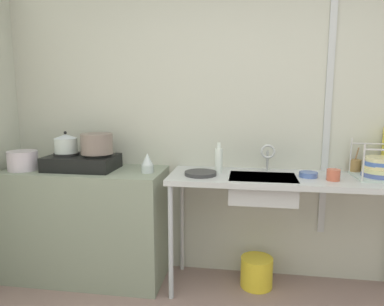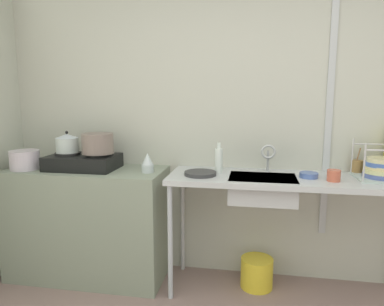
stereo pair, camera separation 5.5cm
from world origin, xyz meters
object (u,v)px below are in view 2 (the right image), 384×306
Objects in this scene: cup_by_rack at (334,176)px; small_bowl_on_drainboard at (309,175)px; pot_on_right_burner at (98,143)px; bucket_on_floor at (257,273)px; pot_on_left_burner at (67,143)px; bottle_by_sink at (219,160)px; dish_rack at (381,170)px; faucet at (268,154)px; utensil_jar at (357,167)px; sink_basin at (262,189)px; stove at (83,162)px; percolator at (148,163)px; frying_pan at (200,173)px; pot_beside_stove at (25,160)px.

cup_by_rack is 0.17m from small_bowl_on_drainboard.
bucket_on_floor is (1.25, 0.04, -0.98)m from pot_on_right_burner.
pot_on_left_burner is 1.38× the size of small_bowl_on_drainboard.
dish_rack is at bearing 0.32° from bottle_by_sink.
faucet is 0.87× the size of bucket_on_floor.
dish_rack is 0.20m from utensil_jar.
bucket_on_floor is (-0.02, 0.08, -0.69)m from sink_basin.
pot_on_right_burner reaches higher than bucket_on_floor.
pot_on_left_burner is 0.72× the size of bucket_on_floor.
utensil_jar is (1.96, 0.20, -0.16)m from pot_on_right_burner.
stove is 2.21m from dish_rack.
pot_on_left_burner reaches higher than percolator.
dish_rack is (2.08, 0.05, -0.14)m from pot_on_right_burner.
stove is 2.77× the size of utensil_jar.
frying_pan reaches higher than sink_basin.
bottle_by_sink is at bearing -167.28° from faucet.
cup_by_rack is at bearing -2.41° from stove.
faucet reaches higher than cup_by_rack.
sink_basin is 2.06× the size of bottle_by_sink.
bottle_by_sink is at bearing 1.95° from pot_on_left_burner.
frying_pan is at bearing -175.19° from dish_rack.
sink_basin is at bearing -173.90° from dish_rack.
pot_beside_stove is 1.52× the size of percolator.
utensil_jar is at bearing 6.95° from faucet.
pot_on_left_burner is 2.23m from utensil_jar.
faucet is 2.39× the size of cup_by_rack.
pot_on_left_burner is 1.09m from frying_pan.
small_bowl_on_drainboard is at bearing -174.74° from dish_rack.
dish_rack reaches higher than pot_beside_stove.
bucket_on_floor is (0.84, 0.07, -0.85)m from percolator.
frying_pan is 0.18m from bottle_by_sink.
sink_basin is at bearing 1.62° from pot_beside_stove.
bottle_by_sink reaches higher than small_bowl_on_drainboard.
pot_on_right_burner is 1.65× the size of percolator.
small_bowl_on_drainboard is at bearing -6.40° from bucket_on_floor.
pot_beside_stove is at bearing -177.01° from dish_rack.
dish_rack is 1.18m from bucket_on_floor.
pot_on_right_burner reaches higher than pot_beside_stove.
stove is 3.61× the size of percolator.
percolator is (0.41, -0.03, -0.14)m from pot_on_right_burner.
small_bowl_on_drainboard is 0.87m from bucket_on_floor.
dish_rack is (0.77, -0.08, -0.07)m from faucet.
cup_by_rack is (2.31, 0.01, -0.04)m from pot_beside_stove.
bottle_by_sink is at bearing 179.90° from bucket_on_floor.
frying_pan is 0.95× the size of bucket_on_floor.
percolator is (0.67, -0.03, -0.13)m from pot_on_left_burner.
dish_rack is 3.63× the size of cup_by_rack.
pot_on_left_burner is at bearing 177.74° from cup_by_rack.
pot_on_right_burner is (0.26, -0.00, 0.00)m from pot_on_left_burner.
frying_pan is (-0.49, -0.18, -0.13)m from faucet.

